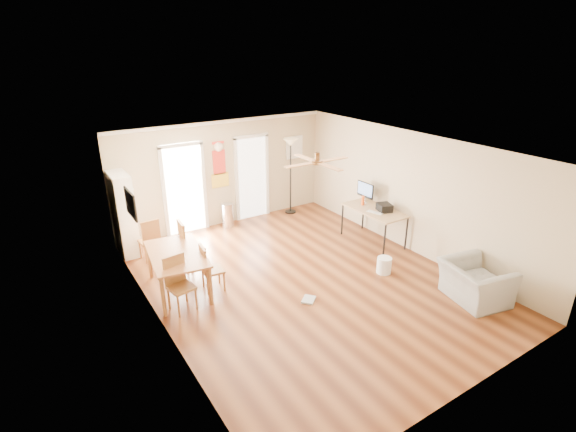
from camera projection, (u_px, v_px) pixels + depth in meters
floor at (305, 281)px, 8.35m from camera, size 7.00×7.00×0.00m
ceiling at (307, 149)px, 7.37m from camera, size 5.50×7.00×0.00m
wall_back at (224, 173)px, 10.59m from camera, size 5.50×0.04×2.60m
wall_front at (474, 312)px, 5.13m from camera, size 5.50×0.04×2.60m
wall_left at (156, 256)px, 6.48m from camera, size 0.04×7.00×2.60m
wall_right at (411, 192)px, 9.24m from camera, size 0.04×7.00×2.60m
crown_molding at (307, 151)px, 7.39m from camera, size 5.50×7.00×0.08m
kitchen_doorway at (184, 190)px, 10.14m from camera, size 0.90×0.10×2.10m
bathroom_doorway at (252, 178)px, 11.05m from camera, size 0.80×0.10×2.10m
wall_decal at (219, 164)px, 10.41m from camera, size 0.46×0.03×1.10m
ac_grille at (294, 147)px, 11.44m from camera, size 0.50×0.04×0.60m
framed_poster at (131, 204)px, 7.43m from camera, size 0.04×0.66×0.48m
ceiling_fan at (317, 162)px, 7.20m from camera, size 1.24×1.24×0.20m
bookshelf at (124, 214)px, 9.15m from camera, size 0.56×0.88×1.80m
dining_table at (178, 272)px, 7.89m from camera, size 1.12×1.65×0.77m
dining_chair_right_a at (192, 245)px, 8.65m from camera, size 0.46×0.46×1.03m
dining_chair_right_b at (213, 268)px, 7.90m from camera, size 0.41×0.41×0.90m
dining_chair_near at (181, 285)px, 7.28m from camera, size 0.46×0.46×0.97m
dining_chair_far at (149, 239)px, 9.02m from camera, size 0.42×0.42×0.93m
trash_can at (228, 215)px, 10.69m from camera, size 0.29×0.29×0.61m
torchiere_lamp at (291, 177)px, 11.33m from camera, size 0.47×0.47×2.02m
computer_desk at (373, 226)px, 9.85m from camera, size 0.74×1.48×0.79m
imac at (365, 192)px, 10.05m from camera, size 0.11×0.52×0.48m
keyboard at (375, 212)px, 9.51m from camera, size 0.22×0.38×0.01m
printer at (384, 207)px, 9.58m from camera, size 0.37×0.40×0.17m
orange_bottle at (363, 201)px, 9.92m from camera, size 0.08×0.08×0.22m
wastebasket_a at (384, 265)px, 8.58m from camera, size 0.36×0.36×0.33m
floor_cloth at (309, 300)px, 7.69m from camera, size 0.34×0.33×0.04m
armchair at (475, 283)px, 7.61m from camera, size 1.14×1.25×0.70m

